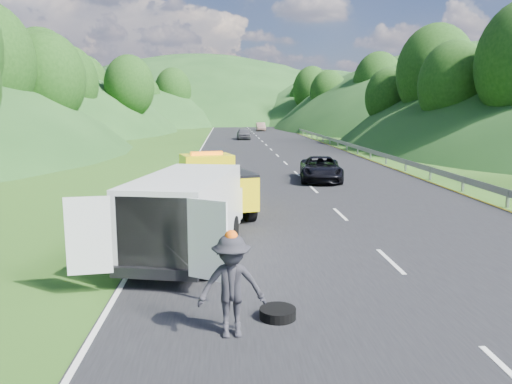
{
  "coord_description": "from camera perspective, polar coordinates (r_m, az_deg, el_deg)",
  "views": [
    {
      "loc": [
        -1.43,
        -14.77,
        4.15
      ],
      "look_at": [
        -0.42,
        1.87,
        1.3
      ],
      "focal_mm": 35.0,
      "sensor_mm": 36.0,
      "label": 1
    }
  ],
  "objects": [
    {
      "name": "passing_suv",
      "position": [
        28.51,
        7.38,
        1.25
      ],
      "size": [
        2.86,
        5.14,
        1.36
      ],
      "primitive_type": "imported",
      "rotation": [
        0.0,
        0.0,
        -0.13
      ],
      "color": "black",
      "rests_on": "ground"
    },
    {
      "name": "spare_tire",
      "position": [
        10.21,
        2.49,
        -14.28
      ],
      "size": [
        0.73,
        0.73,
        0.2
      ],
      "primitive_type": "cylinder",
      "color": "black",
      "rests_on": "ground"
    },
    {
      "name": "ground",
      "position": [
        15.41,
        2.0,
        -5.93
      ],
      "size": [
        320.0,
        320.0,
        0.0
      ],
      "primitive_type": "plane",
      "color": "#38661E",
      "rests_on": "ground"
    },
    {
      "name": "guardrail",
      "position": [
        68.41,
        6.46,
        6.16
      ],
      "size": [
        0.06,
        140.0,
        1.52
      ],
      "primitive_type": "cube",
      "color": "gray",
      "rests_on": "ground"
    },
    {
      "name": "worker",
      "position": [
        9.51,
        -2.76,
        -16.18
      ],
      "size": [
        1.26,
        0.76,
        1.9
      ],
      "primitive_type": "imported",
      "rotation": [
        0.0,
        0.0,
        0.05
      ],
      "color": "black",
      "rests_on": "ground"
    },
    {
      "name": "woman",
      "position": [
        17.11,
        -10.3,
        -4.49
      ],
      "size": [
        0.48,
        0.65,
        1.78
      ],
      "primitive_type": "imported",
      "rotation": [
        0.0,
        0.0,
        1.57
      ],
      "color": "silver",
      "rests_on": "ground"
    },
    {
      "name": "suitcase",
      "position": [
        15.99,
        -12.88,
        -4.39
      ],
      "size": [
        0.41,
        0.24,
        0.65
      ],
      "primitive_type": "cube",
      "rotation": [
        0.0,
        0.0,
        -0.03
      ],
      "color": "#66604C",
      "rests_on": "ground"
    },
    {
      "name": "white_van",
      "position": [
        13.99,
        -7.78,
        -2.09
      ],
      "size": [
        4.03,
        6.95,
        2.32
      ],
      "rotation": [
        0.0,
        0.0,
        -0.2
      ],
      "color": "black",
      "rests_on": "ground"
    },
    {
      "name": "tree_line_left",
      "position": [
        76.92,
        -16.76,
        6.2
      ],
      "size": [
        14.0,
        140.0,
        14.0
      ],
      "primitive_type": null,
      "color": "#265118",
      "rests_on": "ground"
    },
    {
      "name": "dist_car_a",
      "position": [
        64.79,
        -1.41,
        6.03
      ],
      "size": [
        1.72,
        4.29,
        1.46
      ],
      "primitive_type": "imported",
      "color": "#45454A",
      "rests_on": "ground"
    },
    {
      "name": "dist_car_b",
      "position": [
        88.15,
        0.55,
        7.0
      ],
      "size": [
        1.52,
        4.36,
        1.44
      ],
      "primitive_type": "imported",
      "color": "#7C5B53",
      "rests_on": "ground"
    },
    {
      "name": "tow_truck",
      "position": [
        19.67,
        -4.94,
        0.89
      ],
      "size": [
        3.37,
        5.8,
        2.35
      ],
      "rotation": [
        0.0,
        0.0,
        0.27
      ],
      "color": "black",
      "rests_on": "ground"
    },
    {
      "name": "tree_line_right",
      "position": [
        78.77,
        14.71,
        6.37
      ],
      "size": [
        14.0,
        140.0,
        14.0
      ],
      "primitive_type": null,
      "color": "#265118",
      "rests_on": "ground"
    },
    {
      "name": "road_surface",
      "position": [
        55.1,
        1.17,
        5.39
      ],
      "size": [
        14.0,
        200.0,
        0.02
      ],
      "primitive_type": "cube",
      "color": "black",
      "rests_on": "ground"
    },
    {
      "name": "hills_backdrop",
      "position": [
        149.74,
        -0.42,
        8.11
      ],
      "size": [
        201.0,
        288.6,
        44.0
      ],
      "primitive_type": null,
      "color": "#2D5B23",
      "rests_on": "ground"
    },
    {
      "name": "child",
      "position": [
        15.28,
        -4.97,
        -6.09
      ],
      "size": [
        0.56,
        0.52,
        0.91
      ],
      "primitive_type": "imported",
      "rotation": [
        0.0,
        0.0,
        -0.55
      ],
      "color": "tan",
      "rests_on": "ground"
    }
  ]
}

